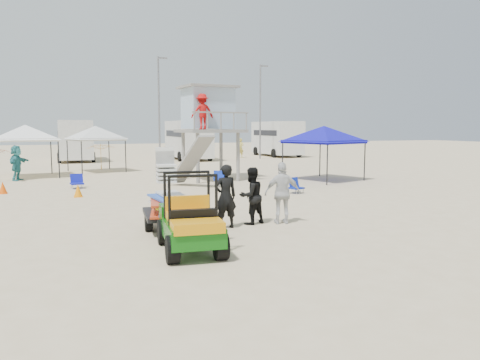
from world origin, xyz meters
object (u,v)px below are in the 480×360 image
object	(u,v)px
man_left	(225,196)
lifeguard_tower	(207,112)
canopy_blue	(324,129)
utility_cart	(190,216)
surf_trailer	(167,201)

from	to	relation	value
man_left	lifeguard_tower	xyz separation A→B (m)	(2.94, 11.37, 2.64)
man_left	lifeguard_tower	distance (m)	12.04
man_left	canopy_blue	size ratio (longest dim) A/B	0.44
lifeguard_tower	canopy_blue	world-z (taller)	lifeguard_tower
canopy_blue	lifeguard_tower	bearing A→B (deg)	157.80
utility_cart	canopy_blue	bearing A→B (deg)	48.22
surf_trailer	man_left	bearing A→B (deg)	-11.19
lifeguard_tower	man_left	bearing A→B (deg)	-104.51
utility_cart	lifeguard_tower	size ratio (longest dim) A/B	0.50
lifeguard_tower	canopy_blue	xyz separation A→B (m)	(5.51, -2.25, -0.87)
utility_cart	lifeguard_tower	world-z (taller)	lifeguard_tower
surf_trailer	man_left	world-z (taller)	surf_trailer
surf_trailer	lifeguard_tower	world-z (taller)	lifeguard_tower
utility_cart	lifeguard_tower	xyz separation A→B (m)	(4.46, 13.40, 2.71)
utility_cart	lifeguard_tower	distance (m)	14.38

